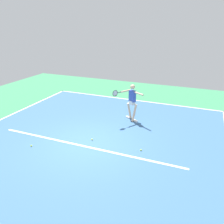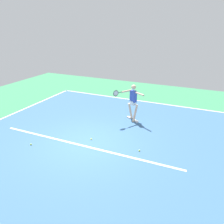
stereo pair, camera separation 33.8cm
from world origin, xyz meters
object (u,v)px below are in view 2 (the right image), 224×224
Objects in this scene: tennis_ball_by_baseline at (91,139)px; tennis_ball_centre_court at (139,151)px; tennis_player at (133,100)px; tennis_ball_by_sideline at (31,144)px.

tennis_ball_centre_court is (-2.12, 0.04, 0.00)m from tennis_ball_by_baseline.
tennis_ball_by_baseline is 1.00× the size of tennis_ball_centre_court.
tennis_ball_by_sideline is at bearing 86.01° from tennis_player.
tennis_ball_by_sideline is 1.00× the size of tennis_ball_by_baseline.
tennis_ball_centre_court is (-1.28, 2.69, -1.03)m from tennis_player.
tennis_ball_by_sideline is 2.42m from tennis_ball_by_baseline.
tennis_ball_by_baseline is 2.12m from tennis_ball_centre_court.
tennis_ball_centre_court is (-4.10, -1.36, 0.00)m from tennis_ball_by_sideline.
tennis_ball_by_sideline is 1.00× the size of tennis_ball_centre_court.
tennis_ball_by_sideline is (2.83, 4.05, -1.03)m from tennis_player.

